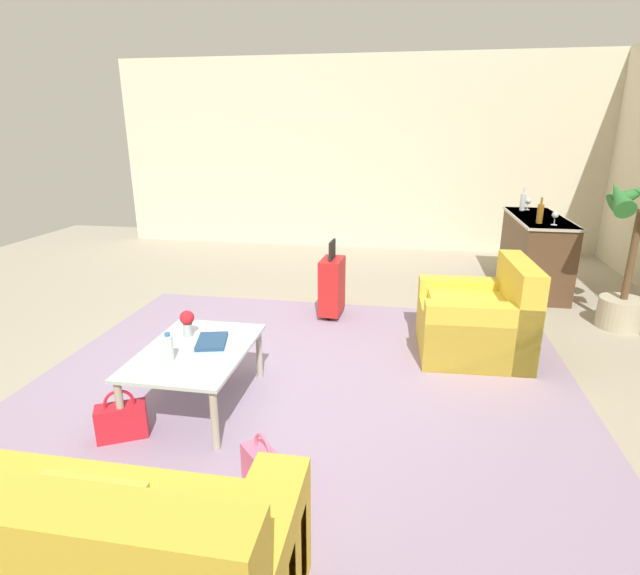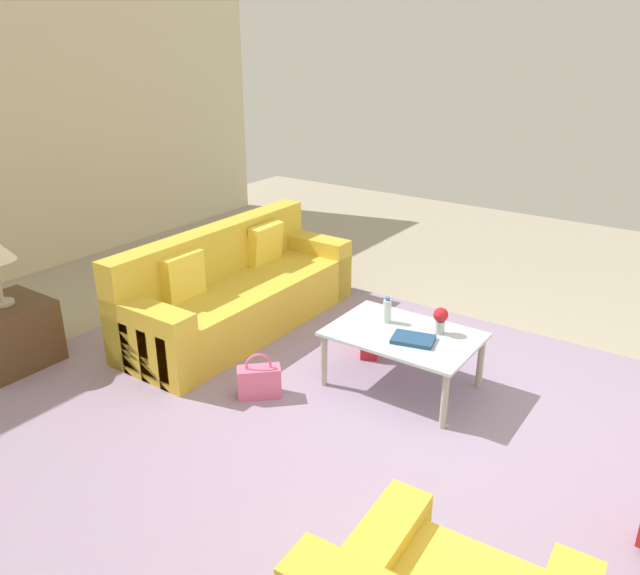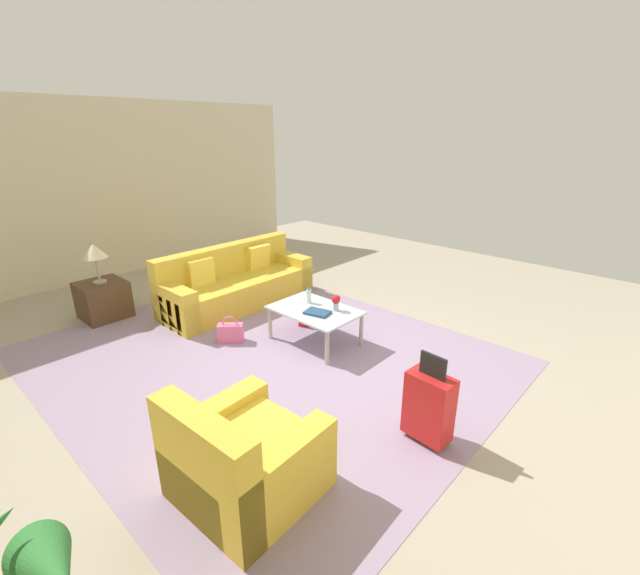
% 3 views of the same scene
% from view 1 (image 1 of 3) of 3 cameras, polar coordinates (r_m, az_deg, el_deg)
% --- Properties ---
extents(ground_plane, '(12.00, 12.00, 0.00)m').
position_cam_1_polar(ground_plane, '(4.13, -4.85, -10.98)').
color(ground_plane, '#A89E89').
extents(wall_left, '(0.12, 8.00, 3.10)m').
position_cam_1_polar(wall_left, '(8.62, 3.62, 14.87)').
color(wall_left, beige).
rests_on(wall_left, ground).
extents(area_rug, '(5.20, 4.40, 0.01)m').
position_cam_1_polar(area_rug, '(3.59, -4.13, -15.75)').
color(area_rug, '#9984A3').
rests_on(area_rug, ground).
extents(armchair, '(0.98, 0.98, 0.88)m').
position_cam_1_polar(armchair, '(4.76, 17.88, -3.83)').
color(armchair, gold).
rests_on(armchair, ground).
extents(coffee_table, '(1.09, 0.75, 0.46)m').
position_cam_1_polar(coffee_table, '(3.77, -14.01, -7.58)').
color(coffee_table, silver).
rests_on(coffee_table, ground).
extents(water_bottle, '(0.06, 0.06, 0.20)m').
position_cam_1_polar(water_bottle, '(3.59, -16.92, -6.59)').
color(water_bottle, silver).
rests_on(water_bottle, coffee_table).
extents(coffee_table_book, '(0.34, 0.27, 0.03)m').
position_cam_1_polar(coffee_table_book, '(3.81, -12.26, -6.03)').
color(coffee_table_book, navy).
rests_on(coffee_table_book, coffee_table).
extents(flower_vase, '(0.11, 0.11, 0.21)m').
position_cam_1_polar(flower_vase, '(3.94, -14.94, -3.71)').
color(flower_vase, '#B2B7BC').
rests_on(flower_vase, coffee_table).
extents(bar_console, '(1.64, 0.61, 0.92)m').
position_cam_1_polar(bar_console, '(6.96, 23.33, 3.81)').
color(bar_console, '#513823').
rests_on(bar_console, ground).
extents(wine_glass_leftmost, '(0.08, 0.08, 0.15)m').
position_cam_1_polar(wine_glass_leftmost, '(7.40, 22.68, 9.02)').
color(wine_glass_leftmost, silver).
rests_on(wine_glass_leftmost, bar_console).
extents(wine_glass_left_of_centre, '(0.08, 0.08, 0.15)m').
position_cam_1_polar(wine_glass_left_of_centre, '(6.34, 25.29, 7.44)').
color(wine_glass_left_of_centre, silver).
rests_on(wine_glass_left_of_centre, bar_console).
extents(wine_bottle_clear, '(0.07, 0.07, 0.30)m').
position_cam_1_polar(wine_bottle_clear, '(7.31, 22.17, 9.06)').
color(wine_bottle_clear, silver).
rests_on(wine_bottle_clear, bar_console).
extents(wine_bottle_amber, '(0.07, 0.07, 0.30)m').
position_cam_1_polar(wine_bottle_amber, '(6.39, 23.85, 7.77)').
color(wine_bottle_amber, brown).
rests_on(wine_bottle_amber, bar_console).
extents(suitcase_red, '(0.41, 0.25, 0.85)m').
position_cam_1_polar(suitcase_red, '(5.40, 1.37, 0.27)').
color(suitcase_red, red).
rests_on(suitcase_red, ground).
extents(handbag_pink, '(0.33, 0.32, 0.36)m').
position_cam_1_polar(handbag_pink, '(3.04, -6.42, -19.98)').
color(handbag_pink, pink).
rests_on(handbag_pink, ground).
extents(handbag_red, '(0.27, 0.35, 0.36)m').
position_cam_1_polar(handbag_red, '(3.67, -21.73, -13.94)').
color(handbag_red, red).
rests_on(handbag_red, ground).
extents(potted_palm, '(0.64, 0.64, 1.54)m').
position_cam_1_polar(potted_palm, '(5.87, 32.13, 3.32)').
color(potted_palm, '#BCB299').
rests_on(potted_palm, ground).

